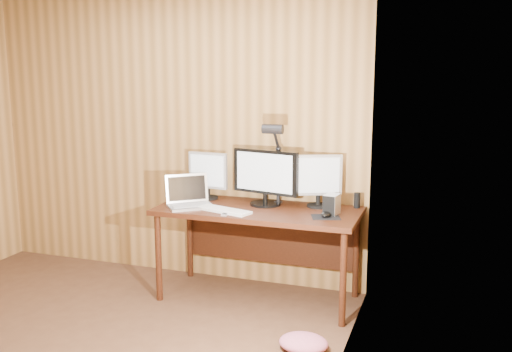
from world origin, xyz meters
The scene contains 14 objects.
room_shell centered at (0.00, 0.00, 1.25)m, with size 4.00×4.00×4.00m.
desk centered at (0.93, 1.70, 0.63)m, with size 1.60×0.70×0.75m.
monitor_center centered at (0.95, 1.76, 0.98)m, with size 0.57×0.25×0.45m.
monitor_left centered at (0.42, 1.82, 0.96)m, with size 0.35×0.17×0.40m.
monitor_right centered at (1.37, 1.83, 0.98)m, with size 0.36×0.18×0.42m.
laptop centered at (0.38, 1.53, 0.81)m, with size 0.44×0.43×0.25m.
keyboard centered at (0.71, 1.45, 0.76)m, with size 0.48×0.26×0.02m.
mousepad centered at (1.49, 1.53, 0.75)m, with size 0.21×0.17×0.00m, color black.
mouse centered at (1.49, 1.53, 0.77)m, with size 0.07×0.11×0.04m, color black.
hard_drive centered at (1.52, 1.63, 0.83)m, with size 0.12×0.16×0.16m.
phone centered at (0.76, 1.36, 0.76)m, with size 0.06×0.10×0.01m.
speaker centered at (1.67, 1.91, 0.81)m, with size 0.05×0.05×0.12m, color black.
desk_lamp centered at (1.03, 1.75, 1.19)m, with size 0.16×0.23×0.71m.
fabric_pile centered at (1.50, 0.89, 0.05)m, with size 0.33×0.27×0.10m, color #B45770, non-canonical shape.
Camera 1 is at (2.33, -2.52, 1.83)m, focal length 40.00 mm.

